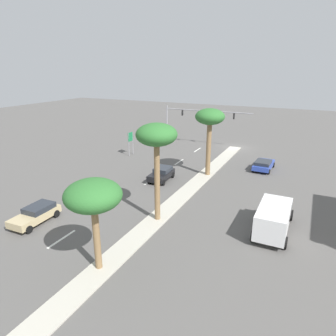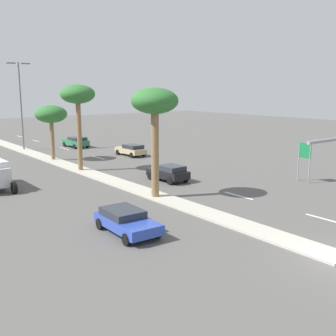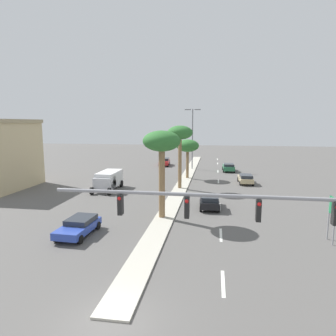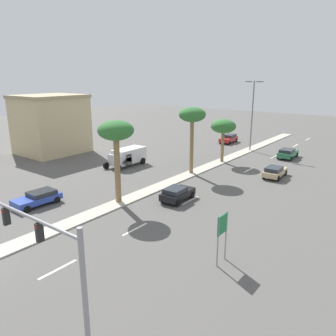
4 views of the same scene
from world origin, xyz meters
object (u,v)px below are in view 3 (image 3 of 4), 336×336
street_lamp_right (192,134)px  sedan_blue_near (79,226)px  directional_road_sign (332,211)px  palm_tree_center (180,135)px  sedan_black_far (210,201)px  sedan_tan_right (246,179)px  palm_tree_inboard (188,146)px  traffic_signal_gantry (303,238)px  palm_tree_left (162,145)px  sedan_green_leading (228,167)px  box_truck (108,180)px  sedan_red_trailing (164,162)px

street_lamp_right → sedan_blue_near: bearing=-100.0°
directional_road_sign → palm_tree_center: 21.13m
sedan_black_far → sedan_tan_right: (4.83, 13.42, -0.02)m
palm_tree_inboard → sedan_blue_near: (-6.11, -24.94, -4.32)m
traffic_signal_gantry → palm_tree_left: size_ratio=1.88×
sedan_black_far → sedan_green_leading: bearing=83.2°
palm_tree_inboard → directional_road_sign: bearing=-61.9°
sedan_green_leading → box_truck: box_truck is taller
palm_tree_center → palm_tree_inboard: 7.72m
palm_tree_left → sedan_tan_right: bearing=62.3°
street_lamp_right → sedan_black_far: 26.62m
traffic_signal_gantry → directional_road_sign: (4.87, 10.24, -1.69)m
directional_road_sign → sedan_tan_right: size_ratio=0.79×
directional_road_sign → street_lamp_right: 35.65m
sedan_red_trailing → sedan_blue_near: sedan_red_trailing is taller
sedan_green_leading → directional_road_sign: bearing=-79.3°
palm_tree_inboard → street_lamp_right: size_ratio=0.54×
sedan_red_trailing → box_truck: box_truck is taller
directional_road_sign → sedan_red_trailing: directional_road_sign is taller
street_lamp_right → sedan_blue_near: (-6.10, -34.55, -5.77)m
directional_road_sign → traffic_signal_gantry: bearing=-115.4°
palm_tree_inboard → sedan_black_far: bearing=-76.9°
palm_tree_center → box_truck: size_ratio=1.35×
traffic_signal_gantry → sedan_black_far: bearing=102.7°
palm_tree_inboard → box_truck: size_ratio=0.99×
sedan_green_leading → sedan_tan_right: bearing=-79.7°
box_truck → directional_road_sign: bearing=-32.3°
sedan_red_trailing → palm_tree_left: bearing=-80.8°
traffic_signal_gantry → sedan_tan_right: (0.87, 31.04, -3.31)m
traffic_signal_gantry → street_lamp_right: (-7.70, 43.35, 2.43)m
traffic_signal_gantry → sedan_blue_near: (-13.81, 8.80, -3.34)m
traffic_signal_gantry → sedan_green_leading: bearing=91.5°
sedan_green_leading → box_truck: (-15.94, -17.72, 0.54)m
directional_road_sign → sedan_red_trailing: (-18.48, 37.11, -1.56)m
palm_tree_left → palm_tree_inboard: palm_tree_left is taller
street_lamp_right → box_truck: (-9.33, -19.25, -5.16)m
palm_tree_center → sedan_black_far: size_ratio=2.08×
box_truck → sedan_blue_near: bearing=-78.1°
palm_tree_center → palm_tree_inboard: (0.31, 7.43, -2.06)m
traffic_signal_gantry → box_truck: traffic_signal_gantry is taller
street_lamp_right → sedan_black_far: bearing=-81.7°
sedan_tan_right → sedan_green_leading: bearing=100.3°
directional_road_sign → street_lamp_right: size_ratio=0.31×
sedan_black_far → box_truck: 14.60m
palm_tree_left → palm_tree_center: (0.16, 12.49, 0.39)m
sedan_black_far → palm_tree_center: bearing=115.0°
box_truck → sedan_black_far: bearing=-26.4°
sedan_blue_near → box_truck: box_truck is taller
box_truck → sedan_tan_right: bearing=21.2°
palm_tree_center → sedan_blue_near: bearing=-108.3°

